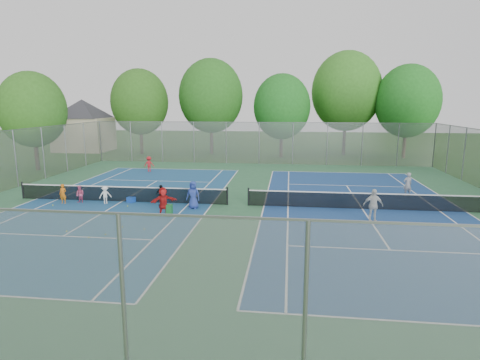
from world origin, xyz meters
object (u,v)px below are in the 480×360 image
(net_right, at_px, (363,201))
(ball_crate, at_px, (131,200))
(ball_hopper, at_px, (169,210))
(instructor, at_px, (408,184))
(net_left, at_px, (122,194))

(net_right, bearing_deg, ball_crate, -179.49)
(ball_crate, height_order, ball_hopper, ball_hopper)
(net_right, relative_size, instructor, 8.40)
(ball_crate, bearing_deg, ball_hopper, -37.53)
(net_right, distance_m, ball_crate, 13.39)
(ball_crate, height_order, instructor, instructor)
(net_left, xyz_separation_m, instructor, (17.35, 3.56, 0.31))
(net_left, bearing_deg, net_right, 0.00)
(net_right, height_order, ball_hopper, net_right)
(ball_hopper, relative_size, instructor, 0.38)
(instructor, bearing_deg, net_right, 31.72)
(net_right, bearing_deg, net_left, 180.00)
(net_left, height_order, ball_hopper, net_left)
(instructor, bearing_deg, net_left, -3.47)
(net_left, xyz_separation_m, net_right, (14.00, 0.00, 0.00))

